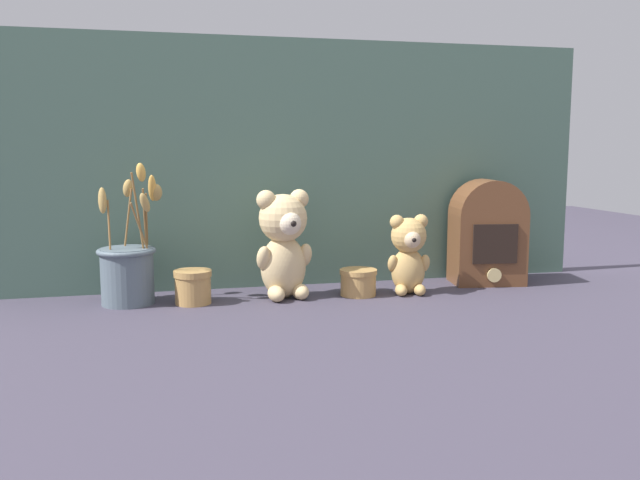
% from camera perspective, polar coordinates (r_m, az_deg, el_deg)
% --- Properties ---
extents(ground_plane, '(4.00, 4.00, 0.00)m').
position_cam_1_polar(ground_plane, '(1.56, 0.18, -4.91)').
color(ground_plane, '#3D3847').
extents(backdrop_wall, '(1.46, 0.02, 0.60)m').
position_cam_1_polar(backdrop_wall, '(1.68, -1.20, 6.42)').
color(backdrop_wall, '#4C6B5B').
rests_on(backdrop_wall, ground).
extents(teddy_bear_large, '(0.14, 0.13, 0.25)m').
position_cam_1_polar(teddy_bear_large, '(1.54, -3.08, -0.17)').
color(teddy_bear_large, '#DBBC84').
rests_on(teddy_bear_large, ground).
extents(teddy_bear_medium, '(0.10, 0.10, 0.19)m').
position_cam_1_polar(teddy_bear_medium, '(1.60, 7.49, -1.07)').
color(teddy_bear_medium, tan).
rests_on(teddy_bear_medium, ground).
extents(flower_vase, '(0.14, 0.13, 0.31)m').
position_cam_1_polar(flower_vase, '(1.55, -15.87, -2.32)').
color(flower_vase, slate).
rests_on(flower_vase, ground).
extents(vintage_radio, '(0.19, 0.14, 0.26)m').
position_cam_1_polar(vintage_radio, '(1.76, 13.92, 0.67)').
color(vintage_radio, brown).
rests_on(vintage_radio, ground).
extents(decorative_tin_tall, '(0.09, 0.09, 0.06)m').
position_cam_1_polar(decorative_tin_tall, '(1.58, 3.24, -3.56)').
color(decorative_tin_tall, tan).
rests_on(decorative_tin_tall, ground).
extents(decorative_tin_short, '(0.08, 0.08, 0.07)m').
position_cam_1_polar(decorative_tin_short, '(1.52, -10.65, -3.89)').
color(decorative_tin_short, tan).
rests_on(decorative_tin_short, ground).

